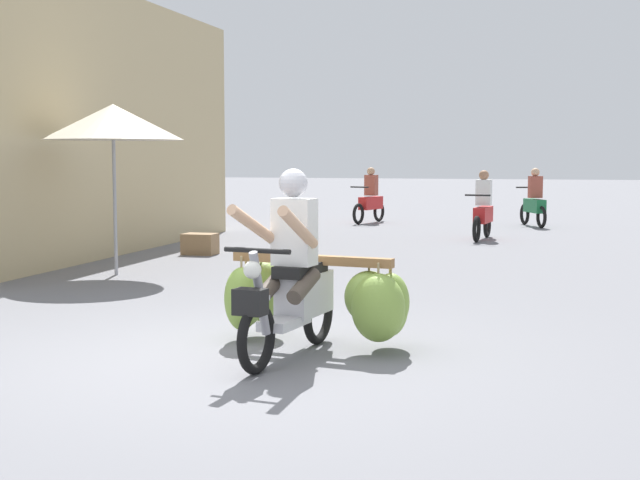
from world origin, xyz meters
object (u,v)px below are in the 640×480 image
object	(u,v)px
produce_crate	(200,244)
motorbike_distant_far_ahead	(534,203)
market_umbrella_near_shop	(113,122)
motorbike_main_loaded	(314,292)
motorbike_distant_ahead_left	(483,211)
motorbike_distant_ahead_right	(370,200)

from	to	relation	value
produce_crate	motorbike_distant_far_ahead	bearing A→B (deg)	54.94
motorbike_distant_far_ahead	market_umbrella_near_shop	world-z (taller)	market_umbrella_near_shop
motorbike_main_loaded	motorbike_distant_ahead_left	distance (m)	10.84
motorbike_main_loaded	motorbike_distant_far_ahead	distance (m)	14.58
motorbike_main_loaded	motorbike_distant_ahead_left	world-z (taller)	motorbike_main_loaded
motorbike_main_loaded	produce_crate	xyz separation A→B (m)	(-3.85, 6.79, -0.32)
produce_crate	motorbike_distant_ahead_right	bearing A→B (deg)	80.20
motorbike_main_loaded	produce_crate	bearing A→B (deg)	119.58
motorbike_distant_ahead_left	motorbike_distant_ahead_right	size ratio (longest dim) A/B	1.03
motorbike_distant_ahead_left	produce_crate	world-z (taller)	motorbike_distant_ahead_left
motorbike_main_loaded	motorbike_distant_ahead_right	world-z (taller)	motorbike_main_loaded
motorbike_main_loaded	motorbike_distant_ahead_right	size ratio (longest dim) A/B	1.22
motorbike_main_loaded	produce_crate	world-z (taller)	motorbike_main_loaded
motorbike_distant_ahead_right	market_umbrella_near_shop	size ratio (longest dim) A/B	0.65
motorbike_main_loaded	market_umbrella_near_shop	world-z (taller)	market_umbrella_near_shop
motorbike_distant_ahead_left	motorbike_distant_far_ahead	distance (m)	3.79
motorbike_distant_ahead_left	motorbike_distant_far_ahead	bearing A→B (deg)	75.83
market_umbrella_near_shop	motorbike_distant_far_ahead	bearing A→B (deg)	62.05
motorbike_distant_ahead_right	market_umbrella_near_shop	distance (m)	10.90
motorbike_distant_far_ahead	produce_crate	size ratio (longest dim) A/B	2.73
motorbike_distant_ahead_left	market_umbrella_near_shop	world-z (taller)	market_umbrella_near_shop
motorbike_distant_ahead_left	motorbike_distant_far_ahead	size ratio (longest dim) A/B	1.06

